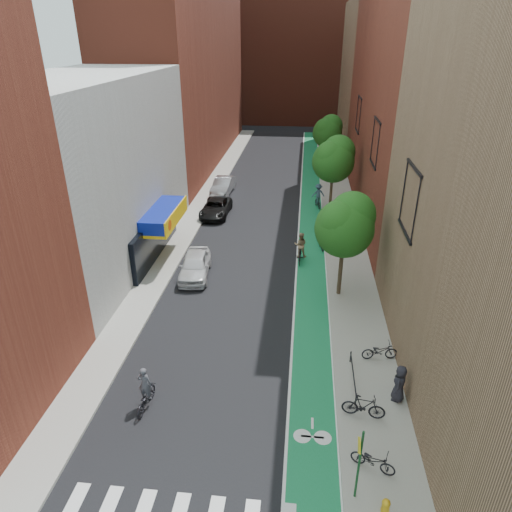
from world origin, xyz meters
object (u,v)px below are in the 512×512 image
(cyclist_lane_near, at_px, (300,250))
(cyclist_lane_mid, at_px, (321,239))
(parked_car_white, at_px, (195,265))
(parked_car_silver, at_px, (223,186))
(cyclist_lead, at_px, (145,395))
(fire_hydrant, at_px, (385,508))
(parked_car_black, at_px, (216,208))
(pedestrian, at_px, (399,383))
(cyclist_lane_far, at_px, (318,197))

(cyclist_lane_near, distance_m, cyclist_lane_mid, 2.81)
(cyclist_lane_near, relative_size, cyclist_lane_mid, 1.09)
(parked_car_white, bearing_deg, cyclist_lane_mid, 26.33)
(parked_car_silver, distance_m, cyclist_lane_mid, 15.04)
(parked_car_white, bearing_deg, cyclist_lead, -93.03)
(parked_car_silver, relative_size, fire_hydrant, 6.00)
(parked_car_black, relative_size, pedestrian, 2.82)
(cyclist_lead, relative_size, pedestrian, 1.15)
(parked_car_white, distance_m, cyclist_lane_near, 7.29)
(parked_car_white, height_order, cyclist_lane_near, cyclist_lane_near)
(cyclist_lane_far, height_order, pedestrian, cyclist_lane_far)
(cyclist_lead, distance_m, cyclist_lane_mid, 18.44)
(parked_car_silver, bearing_deg, cyclist_lead, -82.94)
(cyclist_lane_far, bearing_deg, parked_car_black, 4.04)
(pedestrian, bearing_deg, parked_car_silver, -136.26)
(fire_hydrant, bearing_deg, parked_car_black, 111.54)
(cyclist_lead, relative_size, cyclist_lane_near, 0.93)
(pedestrian, distance_m, fire_hydrant, 5.62)
(cyclist_lead, relative_size, fire_hydrant, 2.52)
(cyclist_lane_far, relative_size, pedestrian, 1.26)
(cyclist_lane_mid, distance_m, cyclist_lane_far, 8.80)
(parked_car_silver, bearing_deg, parked_car_white, -82.57)
(parked_car_black, bearing_deg, parked_car_white, -85.49)
(cyclist_lane_far, xyz_separation_m, fire_hydrant, (1.70, -29.60, -0.43))
(parked_car_silver, bearing_deg, cyclist_lane_far, -14.39)
(parked_car_black, height_order, parked_car_silver, parked_car_silver)
(cyclist_lead, bearing_deg, cyclist_lane_mid, -110.12)
(pedestrian, bearing_deg, parked_car_white, -112.95)
(parked_car_white, xyz_separation_m, cyclist_lane_far, (8.11, 13.95, 0.23))
(parked_car_black, relative_size, cyclist_lane_mid, 2.50)
(fire_hydrant, bearing_deg, cyclist_lane_far, 93.29)
(parked_car_black, distance_m, cyclist_lane_near, 11.00)
(parked_car_black, relative_size, cyclist_lane_near, 2.29)
(parked_car_silver, distance_m, cyclist_lane_far, 9.67)
(parked_car_silver, xyz_separation_m, pedestrian, (12.20, -27.18, 0.23))
(parked_car_silver, bearing_deg, cyclist_lane_mid, -47.97)
(cyclist_lane_mid, bearing_deg, cyclist_lane_near, 49.25)
(cyclist_lane_mid, relative_size, pedestrian, 1.13)
(parked_car_black, height_order, pedestrian, pedestrian)
(parked_car_white, height_order, parked_car_black, parked_car_white)
(parked_car_white, height_order, fire_hydrant, parked_car_white)
(cyclist_lane_near, bearing_deg, cyclist_lane_mid, -119.55)
(cyclist_lane_far, bearing_deg, cyclist_lead, 58.54)
(parked_car_black, bearing_deg, pedestrian, -59.84)
(cyclist_lead, bearing_deg, fire_hydrant, 160.92)
(parked_car_white, relative_size, cyclist_lane_far, 2.08)
(pedestrian, relative_size, fire_hydrant, 2.19)
(cyclist_lane_near, bearing_deg, cyclist_lane_far, -94.23)
(parked_car_silver, bearing_deg, cyclist_lane_near, -57.37)
(cyclist_lane_mid, xyz_separation_m, pedestrian, (2.90, -15.36, 0.30))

